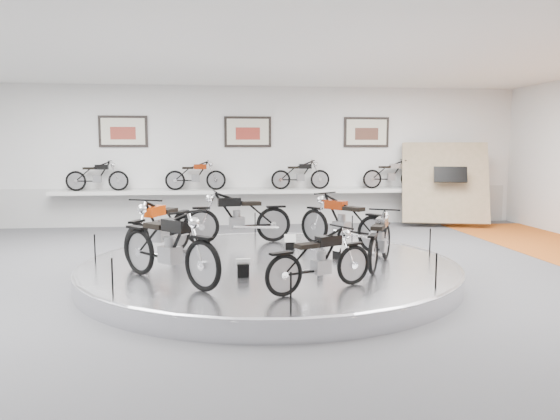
{
  "coord_description": "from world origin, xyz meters",
  "views": [
    {
      "loc": [
        -0.85,
        -8.88,
        2.26
      ],
      "look_at": [
        0.22,
        0.6,
        1.16
      ],
      "focal_mm": 35.0,
      "sensor_mm": 36.0,
      "label": 1
    }
  ],
  "objects": [
    {
      "name": "floor",
      "position": [
        0.0,
        0.0,
        0.0
      ],
      "size": [
        16.0,
        16.0,
        0.0
      ],
      "primitive_type": "plane",
      "color": "#4D4D50",
      "rests_on": "ground"
    },
    {
      "name": "ceiling",
      "position": [
        0.0,
        0.0,
        4.0
      ],
      "size": [
        16.0,
        16.0,
        0.0
      ],
      "primitive_type": "plane",
      "rotation": [
        3.14,
        0.0,
        0.0
      ],
      "color": "white",
      "rests_on": "wall_back"
    },
    {
      "name": "wall_back",
      "position": [
        0.0,
        7.0,
        2.0
      ],
      "size": [
        16.0,
        0.0,
        16.0
      ],
      "primitive_type": "plane",
      "rotation": [
        1.57,
        0.0,
        0.0
      ],
      "color": "white",
      "rests_on": "floor"
    },
    {
      "name": "wall_front",
      "position": [
        0.0,
        -7.0,
        2.0
      ],
      "size": [
        16.0,
        0.0,
        16.0
      ],
      "primitive_type": "plane",
      "rotation": [
        -1.57,
        0.0,
        0.0
      ],
      "color": "white",
      "rests_on": "floor"
    },
    {
      "name": "dado_band",
      "position": [
        0.0,
        6.98,
        0.55
      ],
      "size": [
        15.68,
        0.04,
        1.1
      ],
      "primitive_type": "cube",
      "color": "#BCBCBA",
      "rests_on": "floor"
    },
    {
      "name": "display_platform",
      "position": [
        0.0,
        0.3,
        0.15
      ],
      "size": [
        6.4,
        6.4,
        0.3
      ],
      "primitive_type": "cylinder",
      "color": "silver",
      "rests_on": "floor"
    },
    {
      "name": "platform_rim",
      "position": [
        0.0,
        0.3,
        0.27
      ],
      "size": [
        6.4,
        6.4,
        0.1
      ],
      "primitive_type": "torus",
      "color": "#B2B2BA",
      "rests_on": "display_platform"
    },
    {
      "name": "shelf",
      "position": [
        0.0,
        6.7,
        1.0
      ],
      "size": [
        11.0,
        0.55,
        0.1
      ],
      "primitive_type": "cube",
      "color": "silver",
      "rests_on": "wall_back"
    },
    {
      "name": "poster_left",
      "position": [
        -3.5,
        6.96,
        2.7
      ],
      "size": [
        1.35,
        0.06,
        0.88
      ],
      "primitive_type": "cube",
      "color": "beige",
      "rests_on": "wall_back"
    },
    {
      "name": "poster_center",
      "position": [
        0.0,
        6.96,
        2.7
      ],
      "size": [
        1.35,
        0.06,
        0.88
      ],
      "primitive_type": "cube",
      "color": "beige",
      "rests_on": "wall_back"
    },
    {
      "name": "poster_right",
      "position": [
        3.5,
        6.96,
        2.7
      ],
      "size": [
        1.35,
        0.06,
        0.88
      ],
      "primitive_type": "cube",
      "color": "beige",
      "rests_on": "wall_back"
    },
    {
      "name": "display_panel",
      "position": [
        5.6,
        6.1,
        1.25
      ],
      "size": [
        2.56,
        1.52,
        2.3
      ],
      "primitive_type": "cube",
      "rotation": [
        -0.35,
        0.0,
        -0.26
      ],
      "color": "tan",
      "rests_on": "floor"
    },
    {
      "name": "shelf_bike_a",
      "position": [
        -4.2,
        6.7,
        1.42
      ],
      "size": [
        1.22,
        0.43,
        0.73
      ],
      "primitive_type": null,
      "color": "black",
      "rests_on": "shelf"
    },
    {
      "name": "shelf_bike_b",
      "position": [
        -1.5,
        6.7,
        1.42
      ],
      "size": [
        1.22,
        0.43,
        0.73
      ],
      "primitive_type": null,
      "color": "maroon",
      "rests_on": "shelf"
    },
    {
      "name": "shelf_bike_c",
      "position": [
        1.5,
        6.7,
        1.42
      ],
      "size": [
        1.22,
        0.43,
        0.73
      ],
      "primitive_type": null,
      "color": "black",
      "rests_on": "shelf"
    },
    {
      "name": "shelf_bike_d",
      "position": [
        4.2,
        6.7,
        1.42
      ],
      "size": [
        1.22,
        0.43,
        0.73
      ],
      "primitive_type": null,
      "color": "#AFB0B4",
      "rests_on": "shelf"
    },
    {
      "name": "bike_a",
      "position": [
        1.52,
        1.39,
        0.84
      ],
      "size": [
        1.63,
        1.84,
        1.08
      ],
      "primitive_type": null,
      "rotation": [
        0.0,
        0.0,
        2.23
      ],
      "color": "maroon",
      "rests_on": "display_platform"
    },
    {
      "name": "bike_b",
      "position": [
        -0.47,
        2.2,
        0.85
      ],
      "size": [
        1.93,
        0.86,
        1.1
      ],
      "primitive_type": null,
      "rotation": [
        0.0,
        0.0,
        3.25
      ],
      "color": "black",
      "rests_on": "display_platform"
    },
    {
      "name": "bike_c",
      "position": [
        -1.9,
        0.9,
        0.85
      ],
      "size": [
        1.37,
        1.96,
        1.09
      ],
      "primitive_type": null,
      "rotation": [
        0.0,
        0.0,
        4.29
      ],
      "color": "#C63906",
      "rests_on": "display_platform"
    },
    {
      "name": "bike_d",
      "position": [
        -1.58,
        -0.99,
        0.85
      ],
      "size": [
        1.74,
        1.82,
        1.1
      ],
      "primitive_type": null,
      "rotation": [
        0.0,
        0.0,
        5.45
      ],
      "color": "black",
      "rests_on": "display_platform"
    },
    {
      "name": "bike_e",
      "position": [
        0.51,
        -1.66,
        0.74
      ],
      "size": [
        1.56,
        1.12,
        0.87
      ],
      "primitive_type": null,
      "rotation": [
        0.0,
        0.0,
        6.74
      ],
      "color": "black",
      "rests_on": "display_platform"
    },
    {
      "name": "bike_f",
      "position": [
        1.78,
        -0.26,
        0.76
      ],
      "size": [
        1.19,
        1.65,
        0.92
      ],
      "primitive_type": null,
      "rotation": [
        0.0,
        0.0,
        7.39
      ],
      "color": "#AFB0B4",
      "rests_on": "display_platform"
    }
  ]
}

